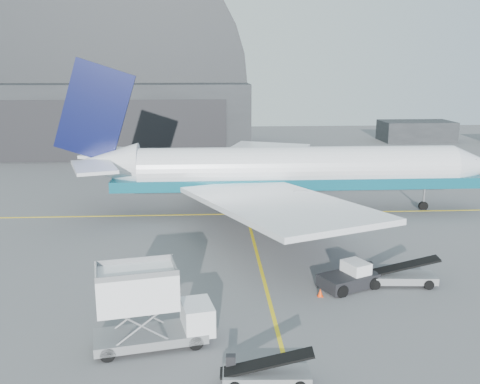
{
  "coord_description": "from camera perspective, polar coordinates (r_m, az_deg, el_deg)",
  "views": [
    {
      "loc": [
        -3.85,
        -33.02,
        15.04
      ],
      "look_at": [
        -1.21,
        10.96,
        4.5
      ],
      "focal_mm": 40.0,
      "sensor_mm": 36.0,
      "label": 1
    }
  ],
  "objects": [
    {
      "name": "ground",
      "position": [
        36.49,
        2.98,
        -10.91
      ],
      "size": [
        200.0,
        200.0,
        0.0
      ],
      "primitive_type": "plane",
      "color": "#565659",
      "rests_on": "ground"
    },
    {
      "name": "taxi_lines",
      "position": [
        48.25,
        1.32,
        -4.7
      ],
      "size": [
        80.0,
        42.12,
        0.02
      ],
      "color": "yellow",
      "rests_on": "ground"
    },
    {
      "name": "hangar",
      "position": [
        99.79,
        -14.12,
        9.89
      ],
      "size": [
        50.0,
        28.3,
        28.0
      ],
      "color": "black",
      "rests_on": "ground"
    },
    {
      "name": "distant_bldg_a",
      "position": [
        114.05,
        18.21,
        5.2
      ],
      "size": [
        14.0,
        8.0,
        4.0
      ],
      "primitive_type": "cube",
      "color": "black",
      "rests_on": "ground"
    },
    {
      "name": "airliner",
      "position": [
        55.08,
        4.31,
        2.31
      ],
      "size": [
        45.14,
        43.77,
        15.84
      ],
      "color": "white",
      "rests_on": "ground"
    },
    {
      "name": "catering_truck",
      "position": [
        29.91,
        -9.75,
        -12.08
      ],
      "size": [
        6.8,
        3.62,
        4.44
      ],
      "rotation": [
        0.0,
        0.0,
        0.2
      ],
      "color": "gray",
      "rests_on": "ground"
    },
    {
      "name": "pushback_tug",
      "position": [
        38.12,
        11.66,
        -8.96
      ],
      "size": [
        4.51,
        3.65,
        1.83
      ],
      "rotation": [
        0.0,
        0.0,
        0.43
      ],
      "color": "black",
      "rests_on": "ground"
    },
    {
      "name": "belt_loader_a",
      "position": [
        27.23,
        2.75,
        -18.77
      ],
      "size": [
        4.55,
        1.77,
        1.72
      ],
      "rotation": [
        0.0,
        0.0,
        -0.05
      ],
      "color": "gray",
      "rests_on": "ground"
    },
    {
      "name": "belt_loader_b",
      "position": [
        39.39,
        16.51,
        -8.59
      ],
      "size": [
        5.42,
        2.18,
        2.04
      ],
      "rotation": [
        0.0,
        0.0,
        -0.07
      ],
      "color": "gray",
      "rests_on": "ground"
    },
    {
      "name": "traffic_cone",
      "position": [
        36.53,
        8.55,
        -10.58
      ],
      "size": [
        0.37,
        0.37,
        0.53
      ],
      "color": "#FC3907",
      "rests_on": "ground"
    }
  ]
}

